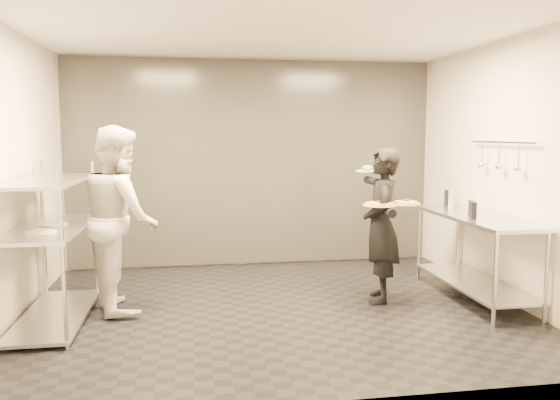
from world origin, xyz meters
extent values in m
cube|color=black|center=(0.00, 0.00, 0.00)|extent=(5.00, 4.00, 0.00)
cube|color=silver|center=(0.00, 0.00, 2.80)|extent=(5.00, 4.00, 0.00)
cube|color=beige|center=(0.00, 2.00, 1.40)|extent=(5.00, 0.00, 2.80)
cube|color=beige|center=(0.00, -2.00, 1.40)|extent=(5.00, 0.00, 2.80)
cube|color=beige|center=(-2.50, 0.00, 1.40)|extent=(0.00, 4.00, 2.80)
cube|color=beige|center=(2.50, 0.00, 1.40)|extent=(0.00, 4.00, 2.80)
cube|color=silver|center=(0.00, 1.97, 1.40)|extent=(4.90, 0.04, 2.74)
cylinder|color=#B1B4B8|center=(-2.42, 0.77, 0.75)|extent=(0.04, 0.04, 1.50)
cylinder|color=#B1B4B8|center=(-1.88, -0.77, 0.75)|extent=(0.04, 0.04, 1.50)
cylinder|color=#B1B4B8|center=(-1.88, 0.77, 0.75)|extent=(0.04, 0.04, 1.50)
cube|color=#B8BDC2|center=(-2.15, 0.00, 0.05)|extent=(0.60, 1.60, 0.03)
cube|color=#B8BDC2|center=(-2.15, 0.00, 0.90)|extent=(0.60, 1.60, 0.03)
cube|color=#B8BDC2|center=(-2.15, 0.00, 1.35)|extent=(0.60, 1.60, 0.03)
cylinder|color=white|center=(-2.15, -0.35, 0.93)|extent=(0.26, 0.26, 0.01)
cylinder|color=white|center=(-2.15, 0.10, 0.93)|extent=(0.26, 0.26, 0.01)
cylinder|color=#B1B4B8|center=(1.92, -0.86, 0.45)|extent=(0.04, 0.04, 0.90)
cylinder|color=#B1B4B8|center=(1.92, 0.86, 0.45)|extent=(0.04, 0.04, 0.90)
cylinder|color=#B1B4B8|center=(2.44, -0.86, 0.45)|extent=(0.04, 0.04, 0.90)
cylinder|color=#B1B4B8|center=(2.44, 0.86, 0.45)|extent=(0.04, 0.04, 0.90)
cube|color=#B8BDC2|center=(2.18, 0.00, 0.18)|extent=(0.57, 1.71, 0.03)
cube|color=#B8BDC2|center=(2.18, 0.00, 0.90)|extent=(0.60, 1.80, 0.04)
cylinder|color=#B1B4B8|center=(2.44, 0.00, 1.70)|extent=(0.02, 1.20, 0.02)
cylinder|color=#B1B4B8|center=(2.42, -0.35, 1.57)|extent=(0.01, 0.01, 0.22)
sphere|color=#B1B4B8|center=(2.42, -0.35, 1.44)|extent=(0.07, 0.07, 0.07)
cylinder|color=#B1B4B8|center=(2.42, 0.00, 1.57)|extent=(0.01, 0.01, 0.22)
sphere|color=#B1B4B8|center=(2.42, 0.00, 1.44)|extent=(0.07, 0.07, 0.07)
cylinder|color=#B1B4B8|center=(2.42, 0.35, 1.57)|extent=(0.01, 0.01, 0.22)
sphere|color=#B1B4B8|center=(2.42, 0.35, 1.44)|extent=(0.07, 0.07, 0.07)
imported|color=black|center=(1.16, 0.11, 0.82)|extent=(0.54, 0.68, 1.64)
imported|color=silver|center=(-1.55, 0.29, 0.94)|extent=(0.95, 1.08, 1.87)
cylinder|color=white|center=(1.08, -0.05, 1.06)|extent=(0.34, 0.34, 0.01)
cylinder|color=#CD804A|center=(1.08, -0.05, 1.07)|extent=(0.30, 0.30, 0.02)
cylinder|color=#D04A1B|center=(1.08, -0.05, 1.08)|extent=(0.27, 0.27, 0.01)
sphere|color=#125214|center=(1.08, -0.05, 1.09)|extent=(0.04, 0.04, 0.04)
cylinder|color=white|center=(1.36, -0.07, 1.07)|extent=(0.29, 0.29, 0.01)
cylinder|color=#CD804A|center=(1.36, -0.07, 1.08)|extent=(0.26, 0.26, 0.02)
cylinder|color=#D04A1B|center=(1.36, -0.07, 1.09)|extent=(0.23, 0.23, 0.01)
sphere|color=#125214|center=(1.36, -0.07, 1.10)|extent=(0.04, 0.04, 0.04)
cylinder|color=white|center=(1.09, 0.40, 1.38)|extent=(0.26, 0.26, 0.01)
ellipsoid|color=#2F5F17|center=(1.09, 0.40, 1.42)|extent=(0.13, 0.13, 0.07)
cube|color=black|center=(2.06, -0.14, 1.01)|extent=(0.13, 0.24, 0.17)
cylinder|color=gray|center=(2.18, 0.57, 1.04)|extent=(0.07, 0.07, 0.24)
cylinder|color=gray|center=(2.29, 0.68, 1.02)|extent=(0.06, 0.06, 0.19)
cylinder|color=black|center=(2.20, 0.74, 1.02)|extent=(0.06, 0.06, 0.20)
camera|label=1|loc=(-0.82, -5.37, 1.78)|focal=35.00mm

